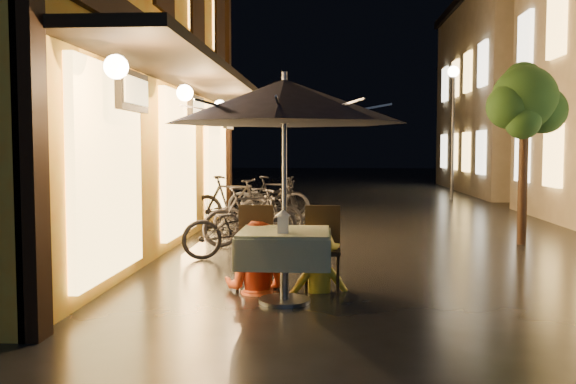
# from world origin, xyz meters

# --- Properties ---
(ground) EXTENTS (90.00, 90.00, 0.00)m
(ground) POSITION_xyz_m (0.00, 0.00, 0.00)
(ground) COLOR black
(ground) RESTS_ON ground
(west_building) EXTENTS (5.90, 11.40, 7.40)m
(west_building) POSITION_xyz_m (-5.72, 4.00, 3.71)
(west_building) COLOR orange
(west_building) RESTS_ON ground
(east_building_far) EXTENTS (7.30, 10.30, 7.30)m
(east_building_far) POSITION_xyz_m (7.49, 18.00, 3.66)
(east_building_far) COLOR #BAAC96
(east_building_far) RESTS_ON ground
(street_tree) EXTENTS (1.43, 1.20, 3.15)m
(street_tree) POSITION_xyz_m (2.41, 4.51, 2.42)
(street_tree) COLOR black
(street_tree) RESTS_ON ground
(streetlamp_far) EXTENTS (0.36, 0.36, 4.23)m
(streetlamp_far) POSITION_xyz_m (3.00, 14.00, 2.92)
(streetlamp_far) COLOR #59595E
(streetlamp_far) RESTS_ON ground
(cafe_table) EXTENTS (0.99, 0.99, 0.78)m
(cafe_table) POSITION_xyz_m (-1.40, 0.10, 0.59)
(cafe_table) COLOR #59595E
(cafe_table) RESTS_ON ground
(patio_umbrella) EXTENTS (2.58, 2.58, 2.46)m
(patio_umbrella) POSITION_xyz_m (-1.40, 0.10, 2.15)
(patio_umbrella) COLOR #59595E
(patio_umbrella) RESTS_ON ground
(cafe_chair_left) EXTENTS (0.42, 0.42, 0.97)m
(cafe_chair_left) POSITION_xyz_m (-1.80, 0.83, 0.54)
(cafe_chair_left) COLOR black
(cafe_chair_left) RESTS_ON ground
(cafe_chair_right) EXTENTS (0.42, 0.42, 0.97)m
(cafe_chair_right) POSITION_xyz_m (-1.00, 0.83, 0.54)
(cafe_chair_right) COLOR black
(cafe_chair_right) RESTS_ON ground
(table_lantern) EXTENTS (0.16, 0.16, 0.25)m
(table_lantern) POSITION_xyz_m (-1.40, -0.12, 0.92)
(table_lantern) COLOR white
(table_lantern) RESTS_ON cafe_table
(person_orange) EXTENTS (0.88, 0.75, 1.60)m
(person_orange) POSITION_xyz_m (-1.77, 0.61, 0.80)
(person_orange) COLOR #DF4E24
(person_orange) RESTS_ON ground
(person_yellow) EXTENTS (0.97, 0.68, 1.36)m
(person_yellow) POSITION_xyz_m (-1.04, 0.67, 0.68)
(person_yellow) COLOR gold
(person_yellow) RESTS_ON ground
(bicycle_0) EXTENTS (1.86, 1.18, 0.92)m
(bicycle_0) POSITION_xyz_m (-2.25, 2.84, 0.46)
(bicycle_0) COLOR black
(bicycle_0) RESTS_ON ground
(bicycle_1) EXTENTS (1.72, 1.07, 1.00)m
(bicycle_1) POSITION_xyz_m (-2.23, 3.99, 0.50)
(bicycle_1) COLOR black
(bicycle_1) RESTS_ON ground
(bicycle_2) EXTENTS (1.78, 0.94, 0.89)m
(bicycle_2) POSITION_xyz_m (-2.23, 5.15, 0.44)
(bicycle_2) COLOR black
(bicycle_2) RESTS_ON ground
(bicycle_3) EXTENTS (1.89, 1.13, 1.10)m
(bicycle_3) POSITION_xyz_m (-2.85, 5.94, 0.55)
(bicycle_3) COLOR black
(bicycle_3) RESTS_ON ground
(bicycle_4) EXTENTS (1.98, 0.88, 1.00)m
(bicycle_4) POSITION_xyz_m (-2.29, 7.83, 0.50)
(bicycle_4) COLOR black
(bicycle_4) RESTS_ON ground
(bicycle_5) EXTENTS (1.72, 0.79, 1.00)m
(bicycle_5) POSITION_xyz_m (-2.18, 8.13, 0.50)
(bicycle_5) COLOR black
(bicycle_5) RESTS_ON ground
(bicycle_6) EXTENTS (1.71, 0.93, 0.85)m
(bicycle_6) POSITION_xyz_m (-2.24, 9.13, 0.43)
(bicycle_6) COLOR black
(bicycle_6) RESTS_ON ground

